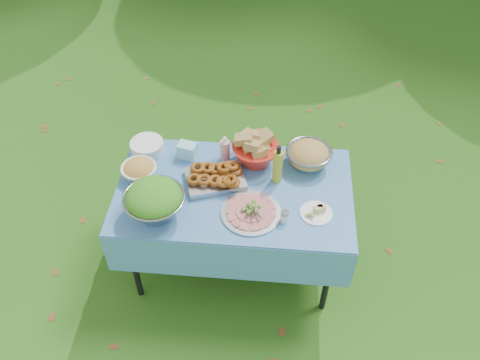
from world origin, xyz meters
name	(u,v)px	position (x,y,z in m)	size (l,w,h in m)	color
ground	(235,261)	(0.00, 0.00, 0.00)	(80.00, 80.00, 0.00)	#1A3B0A
picnic_table	(234,228)	(0.00, 0.00, 0.38)	(1.46, 0.86, 0.76)	#84C7FF
salad_bowl	(154,201)	(-0.44, -0.24, 0.88)	(0.36, 0.36, 0.24)	gray
pasta_bowl_white	(139,170)	(-0.60, 0.06, 0.82)	(0.22, 0.22, 0.12)	white
plate_stack	(147,146)	(-0.61, 0.31, 0.80)	(0.22, 0.22, 0.07)	white
wipes_box	(187,151)	(-0.33, 0.27, 0.81)	(0.12, 0.09, 0.11)	#97E3EE
sanitizer_bottle	(225,148)	(-0.08, 0.28, 0.85)	(0.06, 0.06, 0.18)	pink
bread_bowl	(256,150)	(0.12, 0.27, 0.86)	(0.31, 0.31, 0.20)	red
pasta_bowl_steel	(309,155)	(0.46, 0.27, 0.84)	(0.29, 0.29, 0.16)	gray
fried_tray	(215,177)	(-0.12, 0.06, 0.80)	(0.36, 0.25, 0.08)	#AFAEB2
charcuterie_platter	(251,209)	(0.12, -0.19, 0.80)	(0.36, 0.36, 0.08)	#B8BDC0
oil_bottle	(278,164)	(0.26, 0.11, 0.90)	(0.06, 0.06, 0.28)	#AAAE21
cheese_plate	(316,211)	(0.50, -0.16, 0.79)	(0.19, 0.19, 0.05)	white
shaker	(285,216)	(0.32, -0.23, 0.80)	(0.05, 0.05, 0.08)	white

